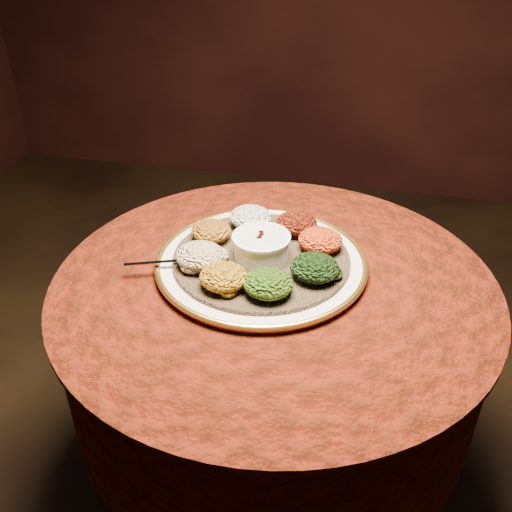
# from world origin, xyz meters

# --- Properties ---
(table) EXTENTS (0.96, 0.96, 0.73)m
(table) POSITION_xyz_m (0.00, 0.00, 0.55)
(table) COLOR black
(table) RESTS_ON ground
(platter) EXTENTS (0.49, 0.49, 0.02)m
(platter) POSITION_xyz_m (-0.04, 0.04, 0.75)
(platter) COLOR beige
(platter) RESTS_ON table
(injera) EXTENTS (0.43, 0.43, 0.01)m
(injera) POSITION_xyz_m (-0.04, 0.04, 0.76)
(injera) COLOR brown
(injera) RESTS_ON platter
(stew_bowl) EXTENTS (0.13, 0.13, 0.05)m
(stew_bowl) POSITION_xyz_m (-0.04, 0.04, 0.79)
(stew_bowl) COLOR silver
(stew_bowl) RESTS_ON injera
(spoon) EXTENTS (0.15, 0.07, 0.01)m
(spoon) POSITION_xyz_m (-0.20, -0.02, 0.77)
(spoon) COLOR silver
(spoon) RESTS_ON injera
(portion_ayib) EXTENTS (0.10, 0.10, 0.05)m
(portion_ayib) POSITION_xyz_m (-0.09, 0.16, 0.79)
(portion_ayib) COLOR silver
(portion_ayib) RESTS_ON injera
(portion_kitfo) EXTENTS (0.10, 0.09, 0.05)m
(portion_kitfo) POSITION_xyz_m (0.02, 0.16, 0.79)
(portion_kitfo) COLOR black
(portion_kitfo) RESTS_ON injera
(portion_tikil) EXTENTS (0.10, 0.09, 0.05)m
(portion_tikil) POSITION_xyz_m (0.08, 0.10, 0.79)
(portion_tikil) COLOR #BA6B0F
(portion_tikil) RESTS_ON injera
(portion_gomen) EXTENTS (0.10, 0.10, 0.05)m
(portion_gomen) POSITION_xyz_m (0.09, -0.01, 0.79)
(portion_gomen) COLOR black
(portion_gomen) RESTS_ON injera
(portion_mixveg) EXTENTS (0.10, 0.10, 0.05)m
(portion_mixveg) POSITION_xyz_m (0.01, -0.09, 0.79)
(portion_mixveg) COLOR #9B2F0A
(portion_mixveg) RESTS_ON injera
(portion_kik) EXTENTS (0.10, 0.09, 0.05)m
(portion_kik) POSITION_xyz_m (-0.09, -0.09, 0.79)
(portion_kik) COLOR #B68710
(portion_kik) RESTS_ON injera
(portion_timatim) EXTENTS (0.10, 0.10, 0.05)m
(portion_timatim) POSITION_xyz_m (-0.16, -0.02, 0.79)
(portion_timatim) COLOR maroon
(portion_timatim) RESTS_ON injera
(portion_shiro) EXTENTS (0.09, 0.09, 0.04)m
(portion_shiro) POSITION_xyz_m (-0.17, 0.08, 0.78)
(portion_shiro) COLOR #8E5611
(portion_shiro) RESTS_ON injera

